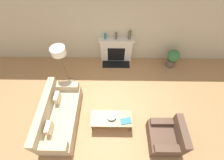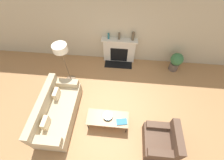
{
  "view_description": "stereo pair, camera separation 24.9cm",
  "coord_description": "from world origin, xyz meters",
  "px_view_note": "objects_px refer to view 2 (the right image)",
  "views": [
    {
      "loc": [
        0.05,
        -1.86,
        4.45
      ],
      "look_at": [
        0.01,
        1.2,
        0.45
      ],
      "focal_mm": 24.0,
      "sensor_mm": 36.0,
      "label": 1
    },
    {
      "loc": [
        0.29,
        -1.85,
        4.45
      ],
      "look_at": [
        0.01,
        1.2,
        0.45
      ],
      "focal_mm": 24.0,
      "sensor_mm": 36.0,
      "label": 2
    }
  ],
  "objects_px": {
    "floor_lamp": "(61,52)",
    "potted_plant": "(176,61)",
    "coffee_table": "(108,118)",
    "mantel_vase_left": "(109,36)",
    "mantel_vase_center_right": "(133,36)",
    "armchair_near": "(162,141)",
    "mantel_vase_center_left": "(119,36)",
    "bowl": "(108,116)",
    "book": "(122,122)",
    "couch": "(57,111)",
    "fireplace": "(119,51)"
  },
  "relations": [
    {
      "from": "coffee_table",
      "to": "bowl",
      "type": "height_order",
      "value": "bowl"
    },
    {
      "from": "bowl",
      "to": "mantel_vase_left",
      "type": "height_order",
      "value": "mantel_vase_left"
    },
    {
      "from": "armchair_near",
      "to": "mantel_vase_center_left",
      "type": "distance_m",
      "value": 3.62
    },
    {
      "from": "coffee_table",
      "to": "floor_lamp",
      "type": "height_order",
      "value": "floor_lamp"
    },
    {
      "from": "coffee_table",
      "to": "fireplace",
      "type": "bearing_deg",
      "value": 86.94
    },
    {
      "from": "couch",
      "to": "mantel_vase_left",
      "type": "height_order",
      "value": "mantel_vase_left"
    },
    {
      "from": "armchair_near",
      "to": "mantel_vase_center_right",
      "type": "height_order",
      "value": "mantel_vase_center_right"
    },
    {
      "from": "book",
      "to": "mantel_vase_left",
      "type": "xyz_separation_m",
      "value": [
        -0.67,
        2.84,
        0.75
      ]
    },
    {
      "from": "coffee_table",
      "to": "couch",
      "type": "bearing_deg",
      "value": 176.49
    },
    {
      "from": "armchair_near",
      "to": "mantel_vase_left",
      "type": "bearing_deg",
      "value": -151.42
    },
    {
      "from": "mantel_vase_center_left",
      "to": "couch",
      "type": "bearing_deg",
      "value": -122.16
    },
    {
      "from": "bowl",
      "to": "potted_plant",
      "type": "height_order",
      "value": "potted_plant"
    },
    {
      "from": "couch",
      "to": "mantel_vase_left",
      "type": "relative_size",
      "value": 9.51
    },
    {
      "from": "floor_lamp",
      "to": "mantel_vase_center_left",
      "type": "distance_m",
      "value": 2.09
    },
    {
      "from": "armchair_near",
      "to": "bowl",
      "type": "relative_size",
      "value": 3.22
    },
    {
      "from": "mantel_vase_left",
      "to": "potted_plant",
      "type": "relative_size",
      "value": 0.28
    },
    {
      "from": "armchair_near",
      "to": "mantel_vase_center_right",
      "type": "distance_m",
      "value": 3.47
    },
    {
      "from": "couch",
      "to": "mantel_vase_center_right",
      "type": "bearing_deg",
      "value": -39.02
    },
    {
      "from": "fireplace",
      "to": "book",
      "type": "height_order",
      "value": "fireplace"
    },
    {
      "from": "bowl",
      "to": "mantel_vase_center_left",
      "type": "xyz_separation_m",
      "value": [
        0.12,
        2.72,
        0.73
      ]
    },
    {
      "from": "couch",
      "to": "book",
      "type": "bearing_deg",
      "value": -95.08
    },
    {
      "from": "book",
      "to": "floor_lamp",
      "type": "distance_m",
      "value": 2.74
    },
    {
      "from": "couch",
      "to": "mantel_vase_center_left",
      "type": "xyz_separation_m",
      "value": [
        1.68,
        2.67,
        0.86
      ]
    },
    {
      "from": "coffee_table",
      "to": "potted_plant",
      "type": "xyz_separation_m",
      "value": [
        2.31,
        2.46,
        0.06
      ]
    },
    {
      "from": "coffee_table",
      "to": "potted_plant",
      "type": "relative_size",
      "value": 1.58
    },
    {
      "from": "fireplace",
      "to": "mantel_vase_center_left",
      "type": "distance_m",
      "value": 0.66
    },
    {
      "from": "fireplace",
      "to": "armchair_near",
      "type": "distance_m",
      "value": 3.5
    },
    {
      "from": "armchair_near",
      "to": "book",
      "type": "bearing_deg",
      "value": -109.56
    },
    {
      "from": "bowl",
      "to": "book",
      "type": "distance_m",
      "value": 0.42
    },
    {
      "from": "coffee_table",
      "to": "mantel_vase_left",
      "type": "relative_size",
      "value": 5.55
    },
    {
      "from": "floor_lamp",
      "to": "mantel_vase_center_right",
      "type": "height_order",
      "value": "floor_lamp"
    },
    {
      "from": "bowl",
      "to": "mantel_vase_center_left",
      "type": "distance_m",
      "value": 2.82
    },
    {
      "from": "book",
      "to": "mantel_vase_center_right",
      "type": "bearing_deg",
      "value": 75.68
    },
    {
      "from": "coffee_table",
      "to": "mantel_vase_center_left",
      "type": "xyz_separation_m",
      "value": [
        0.12,
        2.77,
        0.81
      ]
    },
    {
      "from": "potted_plant",
      "to": "bowl",
      "type": "bearing_deg",
      "value": -133.59
    },
    {
      "from": "mantel_vase_center_right",
      "to": "potted_plant",
      "type": "distance_m",
      "value": 1.9
    },
    {
      "from": "floor_lamp",
      "to": "mantel_vase_center_right",
      "type": "relative_size",
      "value": 5.21
    },
    {
      "from": "bowl",
      "to": "floor_lamp",
      "type": "relative_size",
      "value": 0.17
    },
    {
      "from": "floor_lamp",
      "to": "potted_plant",
      "type": "relative_size",
      "value": 2.16
    },
    {
      "from": "book",
      "to": "fireplace",
      "type": "bearing_deg",
      "value": 84.97
    },
    {
      "from": "armchair_near",
      "to": "mantel_vase_left",
      "type": "distance_m",
      "value": 3.78
    },
    {
      "from": "fireplace",
      "to": "mantel_vase_center_left",
      "type": "xyz_separation_m",
      "value": [
        -0.02,
        0.02,
        0.66
      ]
    },
    {
      "from": "armchair_near",
      "to": "bowl",
      "type": "distance_m",
      "value": 1.59
    },
    {
      "from": "mantel_vase_left",
      "to": "mantel_vase_center_right",
      "type": "distance_m",
      "value": 0.87
    },
    {
      "from": "bowl",
      "to": "mantel_vase_left",
      "type": "distance_m",
      "value": 2.83
    },
    {
      "from": "mantel_vase_center_right",
      "to": "potted_plant",
      "type": "height_order",
      "value": "mantel_vase_center_right"
    },
    {
      "from": "mantel_vase_center_left",
      "to": "potted_plant",
      "type": "relative_size",
      "value": 0.34
    },
    {
      "from": "armchair_near",
      "to": "book",
      "type": "relative_size",
      "value": 2.67
    },
    {
      "from": "floor_lamp",
      "to": "potted_plant",
      "type": "xyz_separation_m",
      "value": [
        3.87,
        0.91,
        -0.96
      ]
    },
    {
      "from": "mantel_vase_center_right",
      "to": "potted_plant",
      "type": "bearing_deg",
      "value": -10.06
    }
  ]
}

